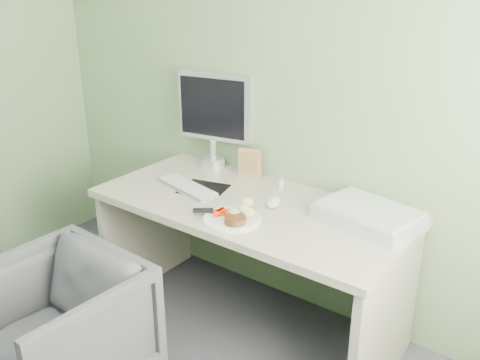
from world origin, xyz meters
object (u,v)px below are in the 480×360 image
Objects in this scene: desk at (250,235)px; plate at (232,219)px; scanner at (369,216)px; monitor at (215,115)px; desk_chair at (58,329)px.

plate reaches higher than desk.
monitor is at bearing -178.07° from scanner.
desk_chair is at bearing -122.57° from scanner.
monitor is at bearing 146.66° from desk.
desk is at bearing 67.50° from desk_chair.
monitor reaches higher than desk.
plate is (0.05, -0.21, 0.19)m from desk.
scanner is 0.82× the size of monitor.
scanner is at bearing 49.12° from desk_chair.
scanner reaches higher than desk.
desk is 0.63m from scanner.
plate is 0.63m from scanner.
scanner is (0.52, 0.36, 0.03)m from plate.
monitor is (-0.53, 0.53, 0.30)m from plate.
desk is 2.90× the size of monitor.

